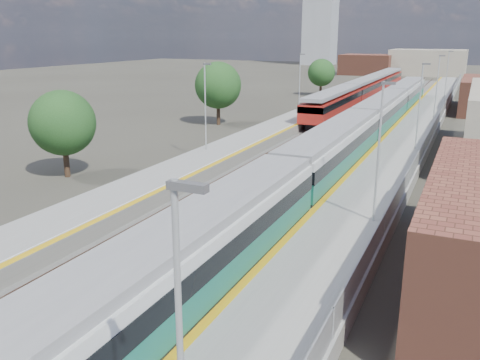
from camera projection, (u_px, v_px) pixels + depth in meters
The scene contains 11 objects.
ground at pixel (359, 138), 55.07m from camera, with size 320.00×320.00×0.00m, color #47443A.
ballast_bed at pixel (344, 133), 58.15m from camera, with size 10.50×155.00×0.06m, color #565451.
tracks at pixel (352, 130), 59.36m from camera, with size 8.96×160.00×0.17m.
platform_right at pixel (413, 133), 54.99m from camera, with size 4.70×155.00×8.52m.
platform_left at pixel (288, 124), 60.73m from camera, with size 4.30×155.00×8.52m.
buildings at pixel (364, 36), 136.86m from camera, with size 72.00×185.50×40.00m.
green_train at pixel (362, 127), 48.15m from camera, with size 3.09×85.79×3.40m.
red_train at pixel (366, 89), 83.45m from camera, with size 3.06×62.07×3.87m.
tree_a at pixel (63, 123), 38.88m from camera, with size 5.02×5.02×6.80m.
tree_b at pixel (218, 85), 62.14m from camera, with size 5.70×5.70×7.73m.
tree_c at pixel (321, 73), 92.67m from camera, with size 4.95×4.95×6.71m.
Camera 1 is at (10.83, -4.67, 10.72)m, focal length 38.00 mm.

